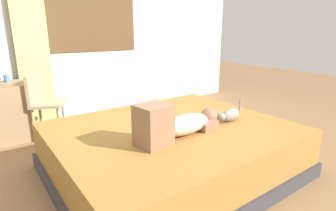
# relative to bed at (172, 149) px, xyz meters

# --- Properties ---
(ground_plane) EXTENTS (16.00, 16.00, 0.00)m
(ground_plane) POSITION_rel_bed_xyz_m (-0.13, 0.00, -0.24)
(ground_plane) COLOR olive
(back_wall_with_window) EXTENTS (6.40, 0.14, 2.90)m
(back_wall_with_window) POSITION_rel_bed_xyz_m (-0.12, 2.35, 1.21)
(back_wall_with_window) COLOR silver
(back_wall_with_window) RESTS_ON ground
(bed) EXTENTS (2.25, 1.91, 0.49)m
(bed) POSITION_rel_bed_xyz_m (0.00, 0.00, 0.00)
(bed) COLOR #38383D
(bed) RESTS_ON ground
(person_lying) EXTENTS (0.94, 0.36, 0.34)m
(person_lying) POSITION_rel_bed_xyz_m (-0.10, -0.23, 0.36)
(person_lying) COLOR #CCB299
(person_lying) RESTS_ON bed
(cat) EXTENTS (0.36, 0.13, 0.21)m
(cat) POSITION_rel_bed_xyz_m (0.58, -0.23, 0.31)
(cat) COLOR gray
(cat) RESTS_ON bed
(cup) EXTENTS (0.07, 0.07, 0.09)m
(cup) POSITION_rel_bed_xyz_m (-1.15, 2.07, 0.55)
(cup) COLOR teal
(cup) RESTS_ON desk
(chair_by_desk) EXTENTS (0.51, 0.51, 0.86)m
(chair_by_desk) POSITION_rel_bed_xyz_m (-0.83, 1.73, 0.27)
(chair_by_desk) COLOR tan
(chair_by_desk) RESTS_ON ground
(curtain_left) EXTENTS (0.44, 0.06, 2.47)m
(curtain_left) POSITION_rel_bed_xyz_m (-0.77, 2.23, 0.99)
(curtain_left) COLOR #ADCC75
(curtain_left) RESTS_ON ground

